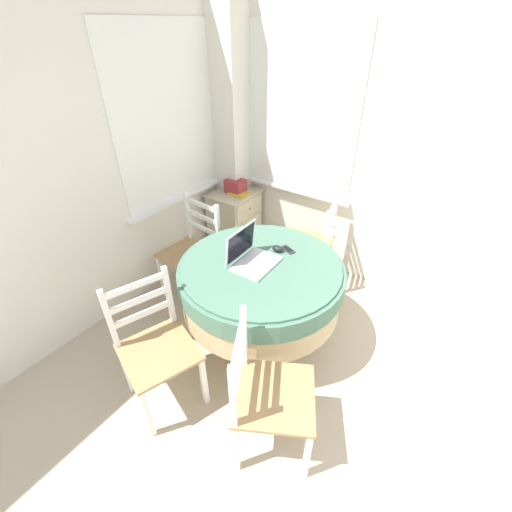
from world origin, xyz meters
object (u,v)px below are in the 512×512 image
(dining_chair_near_right_window, at_px, (311,244))
(dining_chair_near_back_window, at_px, (193,251))
(book_on_cabinet, at_px, (239,194))
(cell_phone, at_px, (288,249))
(dining_chair_left_flank, at_px, (156,347))
(dining_chair_camera_near, at_px, (266,394))
(laptop, at_px, (251,256))
(corner_cabinet, at_px, (235,221))
(computer_mouse, at_px, (278,249))
(round_dining_table, at_px, (261,282))
(storage_box, at_px, (235,186))

(dining_chair_near_right_window, bearing_deg, dining_chair_near_back_window, 131.12)
(dining_chair_near_right_window, relative_size, book_on_cabinet, 4.90)
(dining_chair_near_right_window, bearing_deg, cell_phone, -172.57)
(book_on_cabinet, bearing_deg, dining_chair_left_flank, -159.14)
(dining_chair_near_right_window, relative_size, dining_chair_camera_near, 1.00)
(laptop, height_order, book_on_cabinet, laptop)
(corner_cabinet, bearing_deg, dining_chair_near_right_window, -96.67)
(corner_cabinet, height_order, book_on_cabinet, book_on_cabinet)
(computer_mouse, relative_size, dining_chair_near_back_window, 0.10)
(laptop, bearing_deg, dining_chair_camera_near, -138.68)
(computer_mouse, relative_size, book_on_cabinet, 0.49)
(round_dining_table, bearing_deg, dining_chair_left_flank, 161.96)
(computer_mouse, bearing_deg, dining_chair_left_flank, 165.11)
(dining_chair_left_flank, height_order, storage_box, dining_chair_left_flank)
(corner_cabinet, bearing_deg, dining_chair_camera_near, -137.41)
(laptop, xyz_separation_m, dining_chair_near_back_window, (0.16, 0.76, -0.34))
(round_dining_table, height_order, corner_cabinet, round_dining_table)
(corner_cabinet, distance_m, book_on_cabinet, 0.36)
(round_dining_table, bearing_deg, dining_chair_near_right_window, 0.95)
(dining_chair_near_right_window, height_order, dining_chair_left_flank, same)
(dining_chair_left_flank, bearing_deg, round_dining_table, -18.04)
(round_dining_table, distance_m, corner_cabinet, 1.42)
(corner_cabinet, bearing_deg, laptop, -136.61)
(cell_phone, bearing_deg, storage_box, 55.87)
(cell_phone, relative_size, dining_chair_camera_near, 0.14)
(laptop, height_order, cell_phone, laptop)
(computer_mouse, bearing_deg, dining_chair_camera_near, -150.89)
(dining_chair_near_right_window, height_order, book_on_cabinet, dining_chair_near_right_window)
(computer_mouse, bearing_deg, dining_chair_near_right_window, 1.90)
(computer_mouse, distance_m, dining_chair_near_back_window, 0.90)
(computer_mouse, relative_size, storage_box, 0.49)
(cell_phone, distance_m, book_on_cabinet, 1.21)
(dining_chair_near_right_window, height_order, dining_chair_camera_near, same)
(dining_chair_near_back_window, bearing_deg, dining_chair_left_flank, -148.43)
(dining_chair_near_right_window, bearing_deg, storage_box, 82.51)
(dining_chair_near_back_window, distance_m, storage_box, 0.91)
(cell_phone, relative_size, dining_chair_left_flank, 0.14)
(dining_chair_near_right_window, bearing_deg, laptop, 176.30)
(cell_phone, relative_size, storage_box, 0.70)
(laptop, relative_size, dining_chair_camera_near, 0.36)
(laptop, xyz_separation_m, computer_mouse, (0.23, -0.08, -0.03))
(dining_chair_near_right_window, height_order, corner_cabinet, dining_chair_near_right_window)
(round_dining_table, height_order, cell_phone, cell_phone)
(corner_cabinet, relative_size, storage_box, 3.65)
(book_on_cabinet, bearing_deg, corner_cabinet, 79.08)
(dining_chair_left_flank, bearing_deg, storage_box, 22.36)
(dining_chair_near_back_window, bearing_deg, laptop, -101.92)
(cell_phone, height_order, corner_cabinet, cell_phone)
(dining_chair_near_back_window, relative_size, storage_box, 4.91)
(dining_chair_left_flank, bearing_deg, book_on_cabinet, 20.86)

